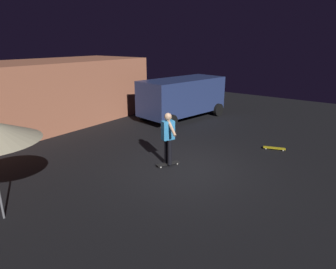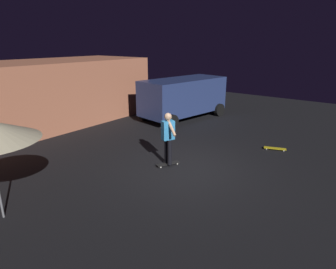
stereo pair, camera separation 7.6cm
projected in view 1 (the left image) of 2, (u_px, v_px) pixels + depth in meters
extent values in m
plane|color=black|center=(184.00, 168.00, 9.15)|extent=(28.00, 28.00, 0.00)
cube|color=#B76B4C|center=(17.00, 98.00, 12.64)|extent=(12.64, 4.09, 2.97)
cube|color=navy|center=(182.00, 96.00, 14.79)|extent=(4.86, 2.65, 1.70)
cube|color=black|center=(211.00, 84.00, 16.17)|extent=(0.36, 1.73, 0.64)
cylinder|color=black|center=(191.00, 104.00, 16.88)|extent=(0.69, 0.33, 0.66)
cylinder|color=black|center=(218.00, 110.00, 15.51)|extent=(0.69, 0.33, 0.66)
cylinder|color=black|center=(144.00, 114.00, 14.58)|extent=(0.69, 0.33, 0.66)
cylinder|color=black|center=(171.00, 122.00, 13.22)|extent=(0.69, 0.33, 0.66)
cube|color=black|center=(168.00, 164.00, 9.37)|extent=(0.79, 0.52, 0.02)
sphere|color=silver|center=(175.00, 162.00, 9.58)|extent=(0.05, 0.05, 0.05)
sphere|color=silver|center=(177.00, 164.00, 9.44)|extent=(0.05, 0.05, 0.05)
sphere|color=silver|center=(159.00, 165.00, 9.32)|extent=(0.05, 0.05, 0.05)
sphere|color=silver|center=(161.00, 167.00, 9.18)|extent=(0.05, 0.05, 0.05)
cube|color=gold|center=(274.00, 148.00, 10.73)|extent=(0.45, 0.80, 0.02)
sphere|color=silver|center=(266.00, 149.00, 10.75)|extent=(0.05, 0.05, 0.05)
sphere|color=silver|center=(266.00, 147.00, 10.91)|extent=(0.05, 0.05, 0.05)
sphere|color=silver|center=(283.00, 151.00, 10.58)|extent=(0.05, 0.05, 0.05)
sphere|color=silver|center=(283.00, 149.00, 10.74)|extent=(0.05, 0.05, 0.05)
cylinder|color=black|center=(166.00, 150.00, 9.33)|extent=(0.14, 0.14, 0.82)
cylinder|color=black|center=(170.00, 153.00, 9.15)|extent=(0.14, 0.14, 0.82)
cube|color=#338CCC|center=(168.00, 130.00, 9.02)|extent=(0.44, 0.36, 0.60)
sphere|color=tan|center=(168.00, 117.00, 8.89)|extent=(0.23, 0.23, 0.23)
cylinder|color=tan|center=(165.00, 124.00, 9.16)|extent=(0.32, 0.53, 0.46)
cylinder|color=tan|center=(171.00, 127.00, 8.79)|extent=(0.32, 0.53, 0.46)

